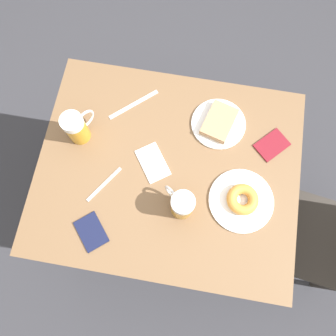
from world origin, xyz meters
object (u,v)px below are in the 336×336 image
(napkin_folded, at_px, (153,163))
(knife, at_px, (134,105))
(plate_with_cake, at_px, (219,123))
(fork, at_px, (104,184))
(passport_far_edge, at_px, (91,232))
(beer_mug_left, at_px, (182,205))
(passport_near_edge, at_px, (272,145))
(plate_with_donut, at_px, (242,200))
(beer_mug_center, at_px, (77,127))

(napkin_folded, xyz_separation_m, knife, (-0.23, -0.12, -0.00))
(plate_with_cake, bearing_deg, fork, -51.06)
(passport_far_edge, bearing_deg, beer_mug_left, 114.89)
(passport_near_edge, bearing_deg, plate_with_donut, -21.53)
(napkin_folded, bearing_deg, beer_mug_center, -102.48)
(passport_far_edge, bearing_deg, plate_with_cake, 141.31)
(plate_with_donut, xyz_separation_m, napkin_folded, (-0.09, -0.36, -0.01))
(beer_mug_left, distance_m, knife, 0.47)
(plate_with_donut, distance_m, knife, 0.58)
(napkin_folded, bearing_deg, passport_far_edge, -30.09)
(plate_with_donut, height_order, beer_mug_left, beer_mug_left)
(plate_with_cake, height_order, knife, plate_with_cake)
(plate_with_donut, relative_size, passport_far_edge, 1.60)
(plate_with_cake, height_order, plate_with_donut, plate_with_donut)
(beer_mug_left, xyz_separation_m, napkin_folded, (-0.16, -0.14, -0.07))
(napkin_folded, relative_size, fork, 1.12)
(napkin_folded, relative_size, knife, 0.96)
(passport_near_edge, relative_size, passport_far_edge, 0.99)
(beer_mug_center, xyz_separation_m, passport_far_edge, (0.37, 0.13, -0.07))
(plate_with_cake, xyz_separation_m, fork, (0.32, -0.40, -0.01))
(passport_near_edge, height_order, passport_far_edge, same)
(plate_with_donut, xyz_separation_m, passport_far_edge, (0.21, -0.53, -0.01))
(plate_with_cake, bearing_deg, beer_mug_left, -14.67)
(plate_with_donut, relative_size, napkin_folded, 1.42)
(plate_with_donut, xyz_separation_m, beer_mug_center, (-0.16, -0.66, 0.06))
(beer_mug_left, height_order, beer_mug_center, same)
(napkin_folded, height_order, passport_near_edge, passport_near_edge)
(beer_mug_left, bearing_deg, knife, -146.27)
(beer_mug_left, xyz_separation_m, beer_mug_center, (-0.22, -0.44, 0.00))
(plate_with_cake, xyz_separation_m, beer_mug_center, (0.14, -0.54, 0.06))
(passport_far_edge, bearing_deg, napkin_folded, 149.91)
(beer_mug_left, distance_m, passport_near_edge, 0.45)
(beer_mug_left, distance_m, napkin_folded, 0.22)
(passport_far_edge, bearing_deg, plate_with_donut, 111.55)
(plate_with_cake, height_order, passport_near_edge, plate_with_cake)
(passport_near_edge, bearing_deg, plate_with_cake, -103.56)
(beer_mug_left, height_order, knife, beer_mug_left)
(beer_mug_left, bearing_deg, plate_with_donut, 106.53)
(passport_near_edge, xyz_separation_m, passport_far_edge, (0.45, -0.63, 0.00))
(napkin_folded, xyz_separation_m, passport_far_edge, (0.30, -0.17, 0.00))
(napkin_folded, relative_size, passport_near_edge, 1.14)
(napkin_folded, xyz_separation_m, fork, (0.12, -0.17, -0.00))
(plate_with_cake, distance_m, passport_near_edge, 0.23)
(passport_far_edge, bearing_deg, beer_mug_center, -160.58)
(napkin_folded, height_order, knife, napkin_folded)
(passport_far_edge, bearing_deg, passport_near_edge, 125.88)
(beer_mug_center, height_order, passport_near_edge, beer_mug_center)
(passport_near_edge, bearing_deg, fork, -66.52)
(plate_with_donut, xyz_separation_m, beer_mug_left, (0.07, -0.22, 0.06))
(fork, bearing_deg, beer_mug_center, -143.54)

